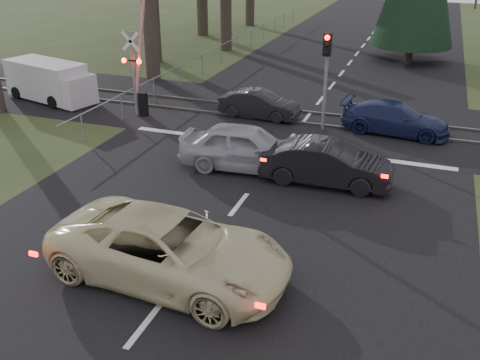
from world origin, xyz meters
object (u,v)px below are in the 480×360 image
at_px(traffic_signal_center, 326,65).
at_px(white_van, 52,82).
at_px(dark_hatchback, 326,164).
at_px(cream_coupe, 170,249).
at_px(blue_sedan, 395,118).
at_px(silver_car, 246,147).
at_px(dark_car_far, 260,104).
at_px(crossing_signal, 138,72).

xyz_separation_m(traffic_signal_center, white_van, (-13.63, -0.27, -1.83)).
bearing_deg(dark_hatchback, cream_coupe, 158.25).
xyz_separation_m(cream_coupe, white_van, (-12.39, 11.61, 0.14)).
distance_m(dark_hatchback, blue_sedan, 6.15).
bearing_deg(silver_car, dark_car_far, 8.60).
relative_size(dark_hatchback, white_van, 0.84).
xyz_separation_m(traffic_signal_center, blue_sedan, (2.94, 0.70, -2.16)).
height_order(silver_car, dark_car_far, silver_car).
bearing_deg(crossing_signal, silver_car, -31.74).
distance_m(dark_hatchback, dark_car_far, 7.37).
distance_m(silver_car, blue_sedan, 7.32).
distance_m(traffic_signal_center, dark_hatchback, 5.74).
bearing_deg(cream_coupe, dark_hatchback, -16.38).
height_order(dark_hatchback, white_van, white_van).
relative_size(cream_coupe, blue_sedan, 1.34).
height_order(cream_coupe, dark_hatchback, cream_coupe).
xyz_separation_m(dark_hatchback, silver_car, (-2.94, 0.26, 0.09)).
xyz_separation_m(crossing_signal, blue_sedan, (11.21, 1.59, -1.41)).
height_order(crossing_signal, dark_car_far, crossing_signal).
height_order(traffic_signal_center, cream_coupe, traffic_signal_center).
relative_size(dark_car_far, white_van, 0.71).
height_order(cream_coupe, white_van, white_van).
height_order(silver_car, white_van, white_van).
bearing_deg(silver_car, white_van, 63.79).
xyz_separation_m(silver_car, white_van, (-11.91, 4.67, 0.16)).
bearing_deg(blue_sedan, cream_coupe, 166.33).
height_order(traffic_signal_center, dark_car_far, traffic_signal_center).
relative_size(cream_coupe, silver_car, 1.26).
bearing_deg(dark_car_far, silver_car, -163.06).
distance_m(traffic_signal_center, cream_coupe, 12.11).
xyz_separation_m(crossing_signal, cream_coupe, (7.04, -10.99, -1.22)).
xyz_separation_m(cream_coupe, silver_car, (-0.48, 6.94, -0.02)).
relative_size(crossing_signal, dark_car_far, 1.90).
height_order(dark_car_far, white_van, white_van).
bearing_deg(dark_car_far, crossing_signal, 111.35).
bearing_deg(traffic_signal_center, dark_car_far, 165.86).
bearing_deg(crossing_signal, traffic_signal_center, 6.15).
bearing_deg(dark_car_far, traffic_signal_center, -100.58).
distance_m(dark_hatchback, white_van, 15.65).
bearing_deg(blue_sedan, silver_car, 145.18).
bearing_deg(cream_coupe, white_van, 50.70).
relative_size(traffic_signal_center, dark_car_far, 1.12).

